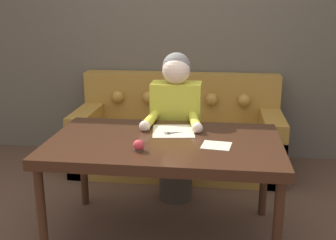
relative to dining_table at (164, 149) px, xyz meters
The scene contains 9 objects.
ground_plane 0.67m from the dining_table, 149.66° to the right, with size 16.00×16.00×0.00m, color #4C3323.
wall_back 1.87m from the dining_table, 92.24° to the left, with size 8.00×0.06×2.60m.
dining_table is the anchor object (origin of this frame).
couch 1.38m from the dining_table, 91.72° to the left, with size 2.01×0.86×0.92m.
person 0.61m from the dining_table, 88.78° to the left, with size 0.46×0.62×1.24m.
pattern_paper_main 0.21m from the dining_table, 79.54° to the left, with size 0.33×0.35×0.00m.
pattern_paper_offcut 0.36m from the dining_table, 12.20° to the right, with size 0.21×0.19×0.00m.
scissors 0.17m from the dining_table, 71.67° to the left, with size 0.23×0.13×0.01m.
pin_cushion 0.28m from the dining_table, 119.80° to the right, with size 0.07×0.07×0.07m.
Camera 1 is at (0.43, -2.63, 1.64)m, focal length 45.00 mm.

